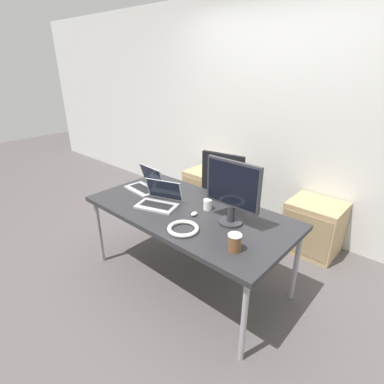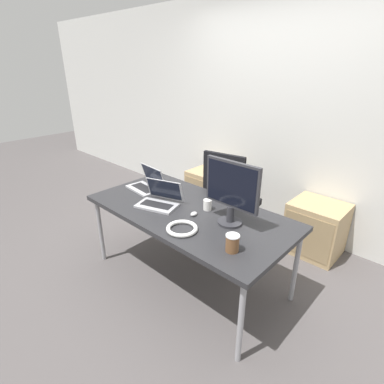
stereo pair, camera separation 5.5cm
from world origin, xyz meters
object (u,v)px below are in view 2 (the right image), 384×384
object	(u,v)px
cabinet_right	(316,228)
cabinet_left	(210,191)
monitor	(232,191)
cable_coil	(182,228)
office_chair	(230,209)
laptop_right	(160,200)
coffee_cup_brown	(232,243)
water_bottle	(211,163)
coffee_cup_white	(207,205)
laptop_left	(147,184)
mouse	(194,214)

from	to	relation	value
cabinet_right	cabinet_left	bearing A→B (deg)	180.00
monitor	cable_coil	xyz separation A→B (m)	(-0.20, -0.33, -0.26)
office_chair	laptop_right	world-z (taller)	office_chair
coffee_cup_brown	laptop_right	bearing A→B (deg)	171.36
office_chair	coffee_cup_brown	size ratio (longest dim) A/B	8.83
monitor	coffee_cup_brown	world-z (taller)	monitor
cabinet_right	water_bottle	bearing A→B (deg)	179.91
coffee_cup_brown	cable_coil	xyz separation A→B (m)	(-0.43, -0.04, -0.05)
cabinet_left	cable_coil	size ratio (longest dim) A/B	2.34
office_chair	cabinet_left	size ratio (longest dim) A/B	1.92
cabinet_right	monitor	world-z (taller)	monitor
coffee_cup_white	laptop_left	bearing A→B (deg)	-175.60
coffee_cup_white	office_chair	bearing A→B (deg)	108.95
water_bottle	monitor	world-z (taller)	monitor
laptop_left	monitor	xyz separation A→B (m)	(1.02, -0.00, 0.23)
cabinet_right	cable_coil	distance (m)	1.64
cable_coil	laptop_right	bearing A→B (deg)	158.94
cable_coil	coffee_cup_white	bearing A→B (deg)	102.07
cabinet_right	water_bottle	world-z (taller)	water_bottle
cabinet_left	water_bottle	distance (m)	0.39
cabinet_right	laptop_left	world-z (taller)	laptop_left
water_bottle	monitor	xyz separation A→B (m)	(1.17, -1.17, 0.32)
coffee_cup_brown	water_bottle	bearing A→B (deg)	133.72
laptop_left	mouse	world-z (taller)	laptop_left
office_chair	laptop_left	distance (m)	0.95
office_chair	cabinet_right	xyz separation A→B (m)	(0.78, 0.46, -0.12)
mouse	coffee_cup_brown	bearing A→B (deg)	-20.09
office_chair	laptop_right	distance (m)	0.95
cable_coil	laptop_left	bearing A→B (deg)	157.98
office_chair	water_bottle	distance (m)	0.85
coffee_cup_brown	cable_coil	world-z (taller)	coffee_cup_brown
cable_coil	mouse	bearing A→B (deg)	111.92
water_bottle	cabinet_left	bearing A→B (deg)	-90.00
cabinet_right	monitor	distance (m)	1.39
laptop_right	coffee_cup_brown	distance (m)	0.89
cabinet_left	cabinet_right	bearing A→B (deg)	0.00
laptop_left	monitor	world-z (taller)	monitor
monitor	office_chair	bearing A→B (deg)	125.45
laptop_left	office_chair	bearing A→B (deg)	53.64
laptop_left	cabinet_left	bearing A→B (deg)	96.89
laptop_right	mouse	world-z (taller)	laptop_right
laptop_right	cable_coil	world-z (taller)	laptop_right
laptop_left	laptop_right	world-z (taller)	same
cabinet_left	laptop_right	distance (m)	1.50
water_bottle	laptop_left	size ratio (longest dim) A/B	0.64
office_chair	mouse	world-z (taller)	office_chair
office_chair	laptop_left	world-z (taller)	office_chair
laptop_right	coffee_cup_brown	xyz separation A→B (m)	(0.88, -0.13, 0.02)
coffee_cup_brown	cable_coil	bearing A→B (deg)	-174.74
water_bottle	coffee_cup_brown	xyz separation A→B (m)	(1.40, -1.46, 0.11)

